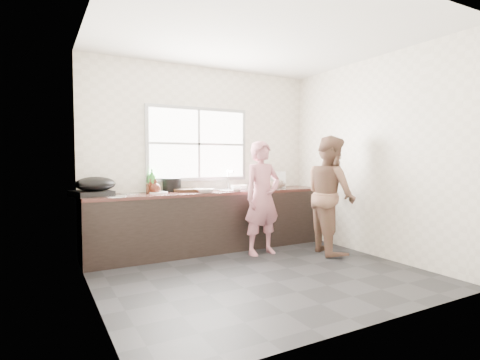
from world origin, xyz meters
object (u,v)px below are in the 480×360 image
burner (91,193)px  person_side (331,195)px  wok (95,184)px  pot_lid_left (116,196)px  bottle_brown_short (155,187)px  dish_rack (271,180)px  glass_jar (153,189)px  cutting_board (188,190)px  pot_lid_right (130,194)px  woman (262,201)px  black_pot (172,185)px  bottle_brown_tall (150,187)px  plate_food (159,193)px  bowl_mince (206,191)px  bowl_held (237,189)px  bowl_crabs (239,188)px  bottle_green (152,180)px

burner → person_side: bearing=-19.0°
wok → pot_lid_left: 0.35m
bottle_brown_short → dish_rack: (1.82, -0.09, 0.05)m
bottle_brown_short → glass_jar: (0.02, 0.18, -0.04)m
person_side → burner: size_ratio=3.76×
cutting_board → pot_lid_right: size_ratio=1.78×
woman → black_pot: (-1.04, 0.78, 0.22)m
bottle_brown_tall → pot_lid_right: size_ratio=0.72×
black_pot → bottle_brown_tall: size_ratio=1.49×
pot_lid_right → black_pot: bearing=18.1°
person_side → pot_lid_left: (-2.78, 0.75, 0.04)m
woman → cutting_board: (-0.84, 0.66, 0.15)m
cutting_board → dish_rack: (1.32, -0.16, 0.11)m
pot_lid_right → plate_food: bearing=2.0°
black_pot → plate_food: black_pot is taller
bowl_mince → bowl_held: size_ratio=1.15×
black_pot → plate_food: 0.33m
woman → pot_lid_left: bearing=165.7°
bottle_brown_short → bowl_crabs: bearing=-4.0°
pot_lid_left → cutting_board: bearing=16.1°
bowl_crabs → black_pot: size_ratio=0.76×
burner → pot_lid_right: 0.48m
person_side → glass_jar: person_side is taller
bowl_mince → glass_jar: size_ratio=2.43×
bowl_mince → bowl_crabs: bowl_crabs is taller
bottle_brown_tall → bottle_brown_short: size_ratio=1.01×
bottle_green → burner: 0.83m
bowl_held → bottle_green: size_ratio=0.59×
bottle_green → bottle_brown_tall: (-0.06, -0.12, -0.08)m
person_side → black_pot: person_side is taller
black_pot → glass_jar: black_pot is taller
bowl_mince → glass_jar: bearing=146.0°
person_side → pot_lid_left: person_side is taller
woman → glass_jar: size_ratio=15.66×
bottle_green → dish_rack: bottle_green is taller
bowl_crabs → bottle_brown_short: bottle_brown_short is taller
glass_jar → wok: wok is taller
bottle_brown_short → bottle_green: bearing=88.6°
bowl_held → bottle_green: bearing=159.3°
black_pot → pot_lid_right: black_pot is taller
pot_lid_right → bottle_brown_tall: bearing=13.0°
black_pot → pot_lid_left: (-0.86, -0.43, -0.09)m
bowl_mince → pot_lid_right: (-0.97, 0.23, -0.02)m
pot_lid_left → burner: bearing=130.7°
glass_jar → bowl_mince: bearing=-34.0°
woman → burner: woman is taller
person_side → black_pot: 2.26m
cutting_board → bottle_brown_short: (-0.50, -0.07, 0.07)m
bottle_brown_tall → pot_lid_right: 0.30m
bottle_brown_tall → pot_lid_left: 0.59m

